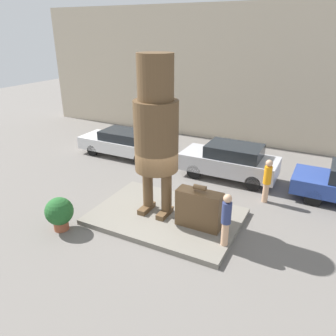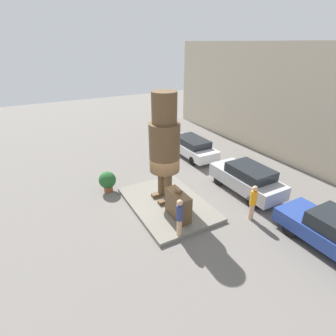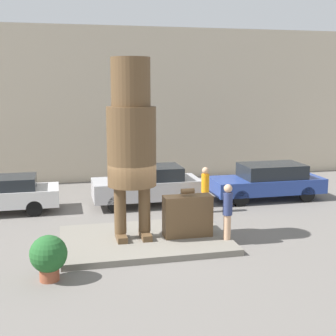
{
  "view_description": "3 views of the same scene",
  "coord_description": "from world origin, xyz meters",
  "px_view_note": "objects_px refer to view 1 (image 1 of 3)",
  "views": [
    {
      "loc": [
        4.69,
        -8.97,
        6.28
      ],
      "look_at": [
        0.15,
        -0.12,
        2.05
      ],
      "focal_mm": 35.0,
      "sensor_mm": 36.0,
      "label": 1
    },
    {
      "loc": [
        9.88,
        -5.42,
        7.55
      ],
      "look_at": [
        0.31,
        -0.15,
        2.28
      ],
      "focal_mm": 28.0,
      "sensor_mm": 36.0,
      "label": 2
    },
    {
      "loc": [
        -2.48,
        -13.69,
        4.9
      ],
      "look_at": [
        0.69,
        -0.18,
        2.37
      ],
      "focal_mm": 50.0,
      "sensor_mm": 36.0,
      "label": 3
    }
  ],
  "objects_px": {
    "parked_car_white": "(124,143)",
    "worker_hivis": "(267,179)",
    "planter_pot": "(59,212)",
    "giant_suitcase": "(199,209)",
    "tourist": "(226,218)",
    "parked_car_silver": "(230,160)",
    "statue_figure": "(156,126)"
  },
  "relations": [
    {
      "from": "statue_figure",
      "to": "parked_car_white",
      "type": "height_order",
      "value": "statue_figure"
    },
    {
      "from": "tourist",
      "to": "worker_hivis",
      "type": "height_order",
      "value": "tourist"
    },
    {
      "from": "statue_figure",
      "to": "parked_car_white",
      "type": "relative_size",
      "value": 1.14
    },
    {
      "from": "tourist",
      "to": "worker_hivis",
      "type": "xyz_separation_m",
      "value": [
        0.46,
        3.67,
        -0.16
      ]
    },
    {
      "from": "giant_suitcase",
      "to": "planter_pot",
      "type": "height_order",
      "value": "giant_suitcase"
    },
    {
      "from": "tourist",
      "to": "statue_figure",
      "type": "bearing_deg",
      "value": 163.88
    },
    {
      "from": "parked_car_white",
      "to": "worker_hivis",
      "type": "bearing_deg",
      "value": 167.62
    },
    {
      "from": "statue_figure",
      "to": "parked_car_silver",
      "type": "xyz_separation_m",
      "value": [
        1.31,
        4.4,
        -2.53
      ]
    },
    {
      "from": "parked_car_silver",
      "to": "giant_suitcase",
      "type": "bearing_deg",
      "value": 94.79
    },
    {
      "from": "tourist",
      "to": "worker_hivis",
      "type": "relative_size",
      "value": 0.98
    },
    {
      "from": "statue_figure",
      "to": "worker_hivis",
      "type": "xyz_separation_m",
      "value": [
        3.25,
        2.86,
        -2.41
      ]
    },
    {
      "from": "giant_suitcase",
      "to": "parked_car_silver",
      "type": "bearing_deg",
      "value": 94.79
    },
    {
      "from": "worker_hivis",
      "to": "giant_suitcase",
      "type": "bearing_deg",
      "value": -116.86
    },
    {
      "from": "parked_car_silver",
      "to": "worker_hivis",
      "type": "height_order",
      "value": "worker_hivis"
    },
    {
      "from": "parked_car_white",
      "to": "worker_hivis",
      "type": "relative_size",
      "value": 2.71
    },
    {
      "from": "giant_suitcase",
      "to": "tourist",
      "type": "relative_size",
      "value": 0.88
    },
    {
      "from": "tourist",
      "to": "worker_hivis",
      "type": "bearing_deg",
      "value": 82.79
    },
    {
      "from": "tourist",
      "to": "parked_car_white",
      "type": "bearing_deg",
      "value": 143.68
    },
    {
      "from": "parked_car_silver",
      "to": "statue_figure",
      "type": "bearing_deg",
      "value": 73.46
    },
    {
      "from": "parked_car_silver",
      "to": "worker_hivis",
      "type": "distance_m",
      "value": 2.48
    },
    {
      "from": "parked_car_white",
      "to": "planter_pot",
      "type": "bearing_deg",
      "value": 106.69
    },
    {
      "from": "giant_suitcase",
      "to": "tourist",
      "type": "distance_m",
      "value": 1.28
    },
    {
      "from": "parked_car_silver",
      "to": "worker_hivis",
      "type": "relative_size",
      "value": 2.43
    },
    {
      "from": "parked_car_white",
      "to": "planter_pot",
      "type": "xyz_separation_m",
      "value": [
        2.05,
        -6.82,
        -0.09
      ]
    },
    {
      "from": "tourist",
      "to": "parked_car_silver",
      "type": "distance_m",
      "value": 5.42
    },
    {
      "from": "tourist",
      "to": "parked_car_silver",
      "type": "relative_size",
      "value": 0.4
    },
    {
      "from": "parked_car_white",
      "to": "parked_car_silver",
      "type": "bearing_deg",
      "value": 178.37
    },
    {
      "from": "parked_car_white",
      "to": "giant_suitcase",
      "type": "bearing_deg",
      "value": 142.43
    },
    {
      "from": "planter_pot",
      "to": "statue_figure",
      "type": "bearing_deg",
      "value": 42.37
    },
    {
      "from": "parked_car_white",
      "to": "parked_car_silver",
      "type": "distance_m",
      "value": 5.83
    },
    {
      "from": "parked_car_white",
      "to": "tourist",
      "type": "bearing_deg",
      "value": 143.68
    },
    {
      "from": "tourist",
      "to": "planter_pot",
      "type": "height_order",
      "value": "tourist"
    }
  ]
}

